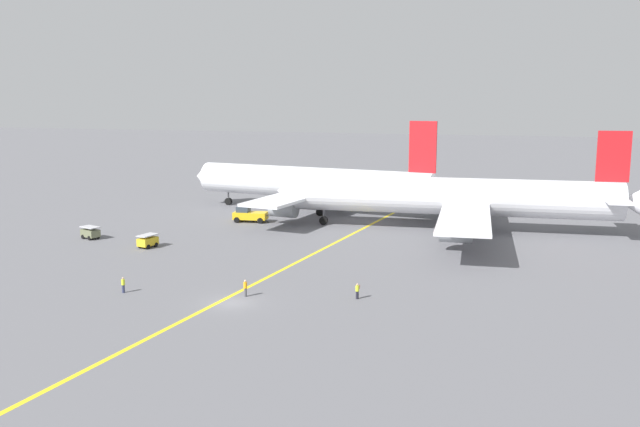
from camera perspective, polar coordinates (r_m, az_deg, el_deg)
ground_plane at (r=65.97m, az=-7.44°, el=-7.44°), size 600.00×600.00×0.00m
taxiway_stripe at (r=74.84m, az=-4.32°, el=-5.30°), size 13.52×119.35×0.01m
airliner_at_gate_left at (r=115.71m, az=-0.45°, el=2.54°), size 47.84×44.82×15.70m
airliner_being_pushed at (r=101.26m, az=11.12°, el=1.36°), size 53.11×50.18×14.83m
pushback_tug at (r=107.31m, az=-5.94°, el=-0.09°), size 8.53×3.28×2.77m
gse_baggage_cart_near_cluster at (r=91.47m, az=-14.25°, el=-2.25°), size 2.05×2.97×1.71m
gse_baggage_cart_trailing at (r=99.32m, az=-18.70°, el=-1.53°), size 3.10×2.41×1.71m
ground_crew_wing_walker_right at (r=67.55m, az=-6.28°, el=-6.22°), size 0.36×0.36×1.70m
ground_crew_ramp_agent_by_cones at (r=71.26m, az=-16.18°, el=-5.76°), size 0.36×0.36×1.60m
ground_crew_marshaller_foreground at (r=66.55m, az=3.15°, el=-6.50°), size 0.38×0.45×1.54m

